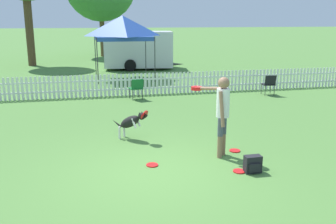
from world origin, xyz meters
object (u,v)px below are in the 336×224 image
object	(u,v)px
equipment_trailer	(139,49)
handler_person	(221,107)
frisbee_near_dog	(152,165)
folding_chair_blue_left	(269,83)
leaping_dog	(131,121)
frisbee_near_handler	(235,151)
frisbee_midfield	(239,171)
folding_chair_center	(137,87)
backpack_on_grass	(253,164)
canopy_tent_main	(123,28)

from	to	relation	value
equipment_trailer	handler_person	bearing A→B (deg)	-83.50
frisbee_near_dog	folding_chair_blue_left	size ratio (longest dim) A/B	0.31
leaping_dog	equipment_trailer	bearing A→B (deg)	-147.32
frisbee_near_handler	frisbee_midfield	bearing A→B (deg)	-108.34
equipment_trailer	folding_chair_center	bearing A→B (deg)	-90.80
frisbee_near_dog	folding_chair_blue_left	distance (m)	8.54
backpack_on_grass	leaping_dog	bearing A→B (deg)	128.59
backpack_on_grass	frisbee_near_dog	bearing A→B (deg)	157.07
frisbee_near_handler	frisbee_midfield	xyz separation A→B (m)	(-0.38, -1.13, 0.00)
frisbee_near_handler	folding_chair_blue_left	world-z (taller)	folding_chair_blue_left
canopy_tent_main	handler_person	bearing A→B (deg)	-85.59
canopy_tent_main	frisbee_midfield	bearing A→B (deg)	-85.61
leaping_dog	frisbee_near_handler	bearing A→B (deg)	99.99
leaping_dog	frisbee_midfield	bearing A→B (deg)	77.92
leaping_dog	frisbee_near_handler	xyz separation A→B (m)	(2.20, -1.36, -0.46)
handler_person	frisbee_near_dog	distance (m)	1.93
handler_person	frisbee_near_dog	size ratio (longest dim) A/B	7.12
leaping_dog	folding_chair_center	distance (m)	4.82
canopy_tent_main	backpack_on_grass	bearing A→B (deg)	-84.54
handler_person	canopy_tent_main	bearing A→B (deg)	46.20
backpack_on_grass	folding_chair_center	xyz separation A→B (m)	(-1.27, 7.34, 0.30)
handler_person	frisbee_near_handler	distance (m)	1.21
handler_person	frisbee_midfield	bearing A→B (deg)	-134.02
handler_person	frisbee_near_dog	world-z (taller)	handler_person
leaping_dog	folding_chair_blue_left	xyz separation A→B (m)	(6.03, 4.42, 0.01)
handler_person	leaping_dog	size ratio (longest dim) A/B	1.98
folding_chair_blue_left	equipment_trailer	bearing A→B (deg)	-62.99
frisbee_near_dog	equipment_trailer	world-z (taller)	equipment_trailer
folding_chair_blue_left	frisbee_midfield	bearing A→B (deg)	62.81
folding_chair_center	canopy_tent_main	world-z (taller)	canopy_tent_main
leaping_dog	folding_chair_center	bearing A→B (deg)	-147.74
canopy_tent_main	equipment_trailer	xyz separation A→B (m)	(1.29, 3.70, -1.34)
frisbee_near_handler	backpack_on_grass	distance (m)	1.24
backpack_on_grass	folding_chair_blue_left	distance (m)	8.06
frisbee_midfield	backpack_on_grass	bearing A→B (deg)	-20.43
folding_chair_center	frisbee_near_handler	bearing A→B (deg)	91.96
handler_person	equipment_trailer	size ratio (longest dim) A/B	0.36
leaping_dog	folding_chair_blue_left	distance (m)	7.48
folding_chair_center	frisbee_near_dog	bearing A→B (deg)	73.79
frisbee_midfield	folding_chair_blue_left	distance (m)	8.11
leaping_dog	frisbee_near_handler	size ratio (longest dim) A/B	3.59
frisbee_near_dog	backpack_on_grass	distance (m)	2.04
frisbee_near_handler	frisbee_midfield	distance (m)	1.19
frisbee_near_handler	canopy_tent_main	size ratio (longest dim) A/B	0.08
frisbee_near_dog	frisbee_midfield	distance (m)	1.77
folding_chair_blue_left	equipment_trailer	xyz separation A→B (m)	(-3.86, 9.12, 0.69)
frisbee_near_dog	handler_person	bearing A→B (deg)	8.86
handler_person	canopy_tent_main	distance (m)	11.51
frisbee_midfield	canopy_tent_main	bearing A→B (deg)	94.39
backpack_on_grass	folding_chair_center	world-z (taller)	folding_chair_center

